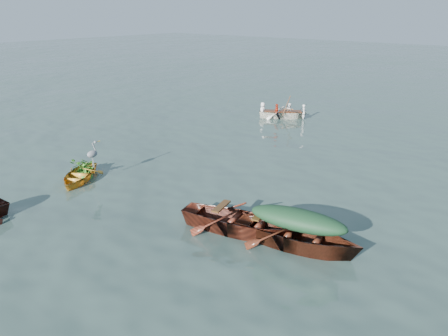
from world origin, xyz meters
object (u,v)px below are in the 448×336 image
at_px(green_tarp_boat, 296,247).
at_px(rowed_boat, 283,118).
at_px(yellow_dinghy, 79,181).
at_px(open_wooden_boat, 240,233).
at_px(heron, 93,158).

distance_m(green_tarp_boat, rowed_boat, 13.65).
xyz_separation_m(yellow_dinghy, open_wooden_boat, (6.56, 0.62, 0.00)).
bearing_deg(heron, yellow_dinghy, -174.81).
height_order(green_tarp_boat, rowed_boat, green_tarp_boat).
distance_m(green_tarp_boat, heron, 7.74).
bearing_deg(heron, open_wooden_boat, -33.12).
xyz_separation_m(yellow_dinghy, green_tarp_boat, (8.09, 0.92, 0.00)).
bearing_deg(yellow_dinghy, heron, 5.19).
height_order(open_wooden_boat, rowed_boat, open_wooden_boat).
relative_size(yellow_dinghy, heron, 3.08).
distance_m(rowed_boat, heron, 11.92).
height_order(open_wooden_boat, heron, heron).
bearing_deg(heron, rowed_boat, 54.23).
xyz_separation_m(rowed_boat, heron, (-0.05, -11.89, 0.83)).
relative_size(green_tarp_boat, heron, 4.87).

